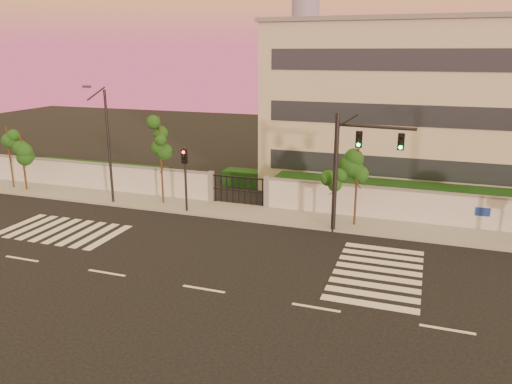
% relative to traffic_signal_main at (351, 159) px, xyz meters
% --- Properties ---
extents(ground, '(120.00, 120.00, 0.00)m').
position_rel_traffic_signal_main_xyz_m(ground, '(-4.81, -9.10, -4.30)').
color(ground, black).
rests_on(ground, ground).
extents(sidewalk, '(60.00, 3.00, 0.15)m').
position_rel_traffic_signal_main_xyz_m(sidewalk, '(-4.81, 1.40, -4.23)').
color(sidewalk, gray).
rests_on(sidewalk, ground).
extents(perimeter_wall, '(60.00, 0.36, 2.20)m').
position_rel_traffic_signal_main_xyz_m(perimeter_wall, '(-4.70, 2.90, -3.23)').
color(perimeter_wall, silver).
rests_on(perimeter_wall, ground).
extents(hedge_row, '(41.00, 4.25, 1.80)m').
position_rel_traffic_signal_main_xyz_m(hedge_row, '(-3.64, 5.64, -3.48)').
color(hedge_row, black).
rests_on(hedge_row, ground).
extents(institutional_building, '(24.40, 12.40, 12.25)m').
position_rel_traffic_signal_main_xyz_m(institutional_building, '(4.19, 12.89, 1.85)').
color(institutional_building, '#BDB7A0').
rests_on(institutional_building, ground).
extents(road_markings, '(57.00, 7.62, 0.02)m').
position_rel_traffic_signal_main_xyz_m(road_markings, '(-6.39, -5.34, -4.29)').
color(road_markings, silver).
rests_on(road_markings, ground).
extents(street_tree_a, '(1.42, 1.13, 4.72)m').
position_rel_traffic_signal_main_xyz_m(street_tree_a, '(-25.30, 1.19, -0.83)').
color(street_tree_a, '#382314').
rests_on(street_tree_a, ground).
extents(street_tree_b, '(1.61, 1.28, 4.22)m').
position_rel_traffic_signal_main_xyz_m(street_tree_b, '(-23.92, 1.01, -1.19)').
color(street_tree_b, '#382314').
rests_on(street_tree_b, ground).
extents(street_tree_c, '(1.60, 1.27, 6.00)m').
position_rel_traffic_signal_main_xyz_m(street_tree_c, '(-12.68, 1.42, 0.11)').
color(street_tree_c, '#382314').
rests_on(street_tree_c, ground).
extents(street_tree_d, '(1.46, 1.16, 4.23)m').
position_rel_traffic_signal_main_xyz_m(street_tree_d, '(-1.02, 1.13, -1.18)').
color(street_tree_d, '#382314').
rests_on(street_tree_d, ground).
extents(street_tree_e, '(1.61, 1.28, 4.88)m').
position_rel_traffic_signal_main_xyz_m(street_tree_e, '(0.22, 1.18, -0.71)').
color(street_tree_e, '#382314').
rests_on(street_tree_e, ground).
extents(traffic_signal_main, '(4.30, 0.66, 6.81)m').
position_rel_traffic_signal_main_xyz_m(traffic_signal_main, '(0.00, 0.00, 0.00)').
color(traffic_signal_main, black).
rests_on(traffic_signal_main, ground).
extents(traffic_signal_secondary, '(0.33, 0.33, 4.28)m').
position_rel_traffic_signal_main_xyz_m(traffic_signal_secondary, '(-10.39, 0.29, -1.58)').
color(traffic_signal_secondary, black).
rests_on(traffic_signal_secondary, ground).
extents(streetlight_west, '(0.48, 1.93, 8.02)m').
position_rel_traffic_signal_main_xyz_m(streetlight_west, '(-16.03, 0.29, 0.03)').
color(streetlight_west, black).
rests_on(streetlight_west, ground).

